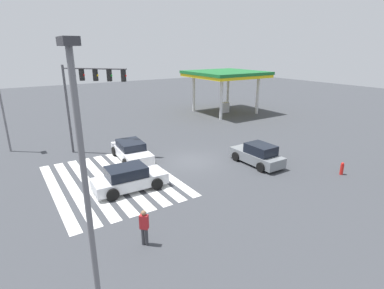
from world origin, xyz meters
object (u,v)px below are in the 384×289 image
traffic_signal_mast (87,89)px  car_2 (129,178)px  pedestrian (144,226)px  car_0 (258,155)px  street_light_pole_b (84,177)px  car_1 (131,151)px  fire_hydrant (342,168)px  street_light_pole_a (0,95)px

traffic_signal_mast → car_2: size_ratio=1.58×
car_2 → pedestrian: size_ratio=2.65×
car_0 → street_light_pole_b: bearing=117.4°
car_1 → pedestrian: (10.19, -3.55, 0.25)m
car_2 → fire_hydrant: 13.96m
pedestrian → fire_hydrant: bearing=-46.5°
car_0 → pedestrian: 11.61m
street_light_pole_a → car_0: bearing=48.6°
car_1 → traffic_signal_mast: bearing=-139.5°
car_0 → street_light_pole_b: street_light_pole_b is taller
car_2 → street_light_pole_a: 13.72m
car_2 → street_light_pole_a: size_ratio=0.57×
car_1 → car_2: (4.74, -2.07, 0.03)m
car_1 → street_light_pole_b: bearing=-21.8°
car_0 → street_light_pole_b: (7.16, -13.61, 4.25)m
car_2 → fire_hydrant: (5.70, 12.74, -0.26)m
car_1 → car_0: bearing=54.4°
car_0 → fire_hydrant: size_ratio=4.80×
car_0 → car_2: bearing=82.1°
car_2 → street_light_pole_a: bearing=117.4°
street_light_pole_a → street_light_pole_b: (20.31, 1.33, 0.36)m
car_0 → street_light_pole_a: (-13.16, -14.94, 3.89)m
car_0 → street_light_pole_a: bearing=48.3°
car_2 → street_light_pole_a: street_light_pole_a is taller
car_0 → pedestrian: bearing=110.8°
car_2 → street_light_pole_a: (-11.91, -5.59, 3.92)m
traffic_signal_mast → street_light_pole_a: (-4.39, -5.59, -0.58)m
car_0 → fire_hydrant: bearing=-143.0°
street_light_pole_b → fire_hydrant: street_light_pole_b is taller
car_2 → fire_hydrant: size_ratio=5.10×
street_light_pole_a → fire_hydrant: (17.61, 18.33, -4.18)m
car_1 → street_light_pole_a: size_ratio=0.64×
traffic_signal_mast → car_0: 13.58m
car_1 → fire_hydrant: bearing=49.5°
traffic_signal_mast → street_light_pole_a: street_light_pole_a is taller
pedestrian → fire_hydrant: size_ratio=1.92×
car_1 → car_2: car_2 is taller
pedestrian → fire_hydrant: 14.23m
street_light_pole_a → street_light_pole_b: 20.36m
street_light_pole_b → fire_hydrant: (-2.71, 17.00, -4.54)m
fire_hydrant → car_0: bearing=-142.7°
car_1 → pedestrian: size_ratio=2.94×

